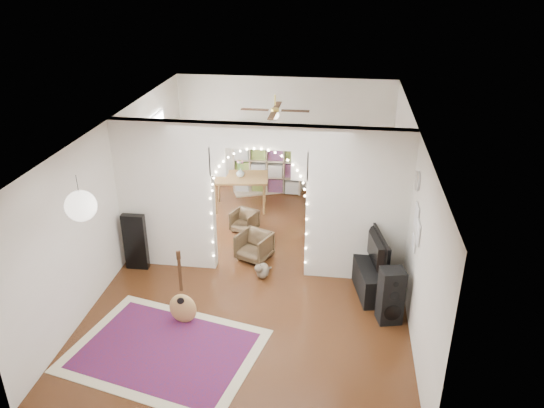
# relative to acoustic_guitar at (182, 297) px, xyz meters

# --- Properties ---
(floor) EXTENTS (7.50, 7.50, 0.00)m
(floor) POSITION_rel_acoustic_guitar_xyz_m (0.92, 1.69, -0.47)
(floor) COLOR black
(floor) RESTS_ON ground
(ceiling) EXTENTS (5.00, 7.50, 0.02)m
(ceiling) POSITION_rel_acoustic_guitar_xyz_m (0.92, 1.69, 2.23)
(ceiling) COLOR white
(ceiling) RESTS_ON wall_back
(wall_back) EXTENTS (5.00, 0.02, 2.70)m
(wall_back) POSITION_rel_acoustic_guitar_xyz_m (0.92, 5.44, 0.88)
(wall_back) COLOR silver
(wall_back) RESTS_ON floor
(wall_front) EXTENTS (5.00, 0.02, 2.70)m
(wall_front) POSITION_rel_acoustic_guitar_xyz_m (0.92, -2.06, 0.88)
(wall_front) COLOR silver
(wall_front) RESTS_ON floor
(wall_left) EXTENTS (0.02, 7.50, 2.70)m
(wall_left) POSITION_rel_acoustic_guitar_xyz_m (-1.58, 1.69, 0.88)
(wall_left) COLOR silver
(wall_left) RESTS_ON floor
(wall_right) EXTENTS (0.02, 7.50, 2.70)m
(wall_right) POSITION_rel_acoustic_guitar_xyz_m (3.42, 1.69, 0.88)
(wall_right) COLOR silver
(wall_right) RESTS_ON floor
(divider_wall) EXTENTS (5.00, 0.20, 2.70)m
(divider_wall) POSITION_rel_acoustic_guitar_xyz_m (0.92, 1.69, 0.96)
(divider_wall) COLOR silver
(divider_wall) RESTS_ON floor
(fairy_lights) EXTENTS (1.64, 0.04, 1.60)m
(fairy_lights) POSITION_rel_acoustic_guitar_xyz_m (0.92, 1.56, 1.08)
(fairy_lights) COLOR #FFEABF
(fairy_lights) RESTS_ON divider_wall
(window) EXTENTS (0.04, 1.20, 1.40)m
(window) POSITION_rel_acoustic_guitar_xyz_m (-1.55, 3.49, 1.03)
(window) COLOR white
(window) RESTS_ON wall_left
(wall_clock) EXTENTS (0.03, 0.31, 0.31)m
(wall_clock) POSITION_rel_acoustic_guitar_xyz_m (3.40, 1.09, 1.63)
(wall_clock) COLOR white
(wall_clock) RESTS_ON wall_right
(picture_frames) EXTENTS (0.02, 0.50, 0.70)m
(picture_frames) POSITION_rel_acoustic_guitar_xyz_m (3.40, 0.69, 1.03)
(picture_frames) COLOR white
(picture_frames) RESTS_ON wall_right
(paper_lantern) EXTENTS (0.40, 0.40, 0.40)m
(paper_lantern) POSITION_rel_acoustic_guitar_xyz_m (-0.98, -0.71, 1.78)
(paper_lantern) COLOR white
(paper_lantern) RESTS_ON ceiling
(ceiling_fan) EXTENTS (1.10, 1.10, 0.30)m
(ceiling_fan) POSITION_rel_acoustic_guitar_xyz_m (0.92, 3.69, 1.93)
(ceiling_fan) COLOR gold
(ceiling_fan) RESTS_ON ceiling
(area_rug) EXTENTS (2.96, 2.47, 0.02)m
(area_rug) POSITION_rel_acoustic_guitar_xyz_m (-0.08, -0.68, -0.46)
(area_rug) COLOR maroon
(area_rug) RESTS_ON floor
(guitar_case) EXTENTS (0.41, 0.14, 1.06)m
(guitar_case) POSITION_rel_acoustic_guitar_xyz_m (-1.28, 1.44, 0.06)
(guitar_case) COLOR black
(guitar_case) RESTS_ON floor
(acoustic_guitar) EXTENTS (0.45, 0.28, 1.07)m
(acoustic_guitar) POSITION_rel_acoustic_guitar_xyz_m (0.00, 0.00, 0.00)
(acoustic_guitar) COLOR tan
(acoustic_guitar) RESTS_ON floor
(tabby_cat) EXTENTS (0.33, 0.52, 0.35)m
(tabby_cat) POSITION_rel_acoustic_guitar_xyz_m (1.00, 1.42, -0.32)
(tabby_cat) COLOR brown
(tabby_cat) RESTS_ON floor
(floor_speaker) EXTENTS (0.42, 0.38, 0.91)m
(floor_speaker) POSITION_rel_acoustic_guitar_xyz_m (3.12, 0.48, -0.01)
(floor_speaker) COLOR black
(floor_speaker) RESTS_ON floor
(media_console) EXTENTS (0.59, 1.06, 0.50)m
(media_console) POSITION_rel_acoustic_guitar_xyz_m (2.84, 1.20, -0.22)
(media_console) COLOR black
(media_console) RESTS_ON floor
(tv) EXTENTS (0.36, 1.08, 0.62)m
(tv) POSITION_rel_acoustic_guitar_xyz_m (2.84, 1.20, 0.34)
(tv) COLOR black
(tv) RESTS_ON media_console
(bookcase) EXTENTS (1.63, 0.96, 1.64)m
(bookcase) POSITION_rel_acoustic_guitar_xyz_m (0.56, 5.19, 0.35)
(bookcase) COLOR tan
(bookcase) RESTS_ON floor
(dining_table) EXTENTS (1.29, 0.95, 0.76)m
(dining_table) POSITION_rel_acoustic_guitar_xyz_m (0.10, 4.19, 0.22)
(dining_table) COLOR brown
(dining_table) RESTS_ON floor
(flower_vase) EXTENTS (0.20, 0.20, 0.19)m
(flower_vase) POSITION_rel_acoustic_guitar_xyz_m (0.10, 4.19, 0.39)
(flower_vase) COLOR white
(flower_vase) RESTS_ON dining_table
(dining_chair_left) EXTENTS (0.61, 0.61, 0.44)m
(dining_chair_left) POSITION_rel_acoustic_guitar_xyz_m (0.37, 3.12, -0.25)
(dining_chair_left) COLOR #4D3C26
(dining_chair_left) RESTS_ON floor
(dining_chair_right) EXTENTS (0.74, 0.74, 0.52)m
(dining_chair_right) POSITION_rel_acoustic_guitar_xyz_m (0.76, 2.04, -0.21)
(dining_chair_right) COLOR #4D3C26
(dining_chair_right) RESTS_ON floor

